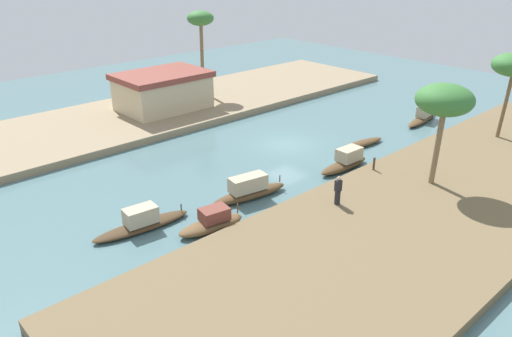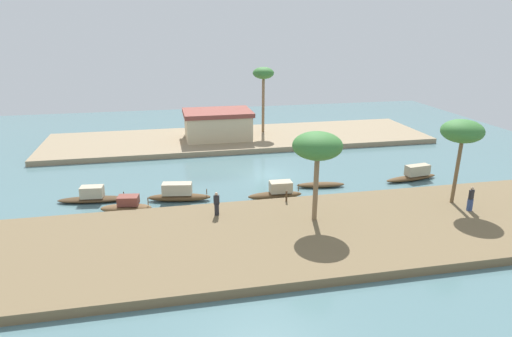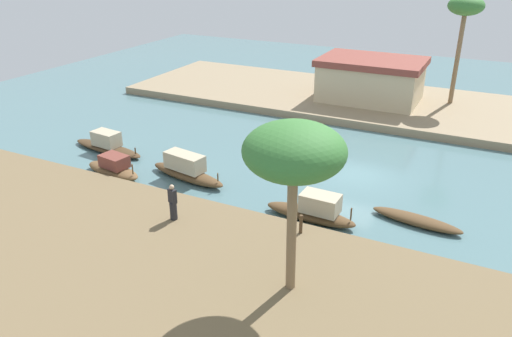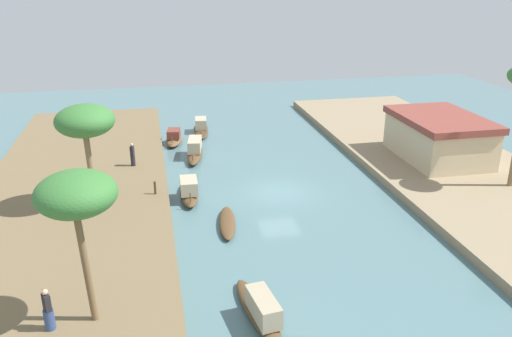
% 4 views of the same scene
% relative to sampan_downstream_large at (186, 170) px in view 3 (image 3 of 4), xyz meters
% --- Properties ---
extents(river_water, '(67.99, 67.99, 0.00)m').
position_rel_sampan_downstream_large_xyz_m(river_water, '(7.74, 4.58, -0.55)').
color(river_water, slate).
rests_on(river_water, ground).
extents(riverbank_left, '(42.78, 11.35, 0.54)m').
position_rel_sampan_downstream_large_xyz_m(riverbank_left, '(7.74, -8.02, -0.28)').
color(riverbank_left, brown).
rests_on(riverbank_left, ground).
extents(riverbank_right, '(42.78, 11.35, 0.54)m').
position_rel_sampan_downstream_large_xyz_m(riverbank_right, '(7.74, 17.19, -0.28)').
color(riverbank_right, '#937F60').
rests_on(riverbank_right, ground).
extents(sampan_downstream_large, '(4.85, 1.84, 1.41)m').
position_rel_sampan_downstream_large_xyz_m(sampan_downstream_large, '(0.00, 0.00, 0.00)').
color(sampan_downstream_large, brown).
rests_on(sampan_downstream_large, river_water).
extents(sampan_open_hull, '(4.07, 1.39, 0.40)m').
position_rel_sampan_downstream_large_xyz_m(sampan_open_hull, '(11.60, 0.63, -0.35)').
color(sampan_open_hull, brown).
rests_on(sampan_open_hull, river_water).
extents(sampan_midstream, '(5.31, 1.69, 1.23)m').
position_rel_sampan_downstream_large_xyz_m(sampan_midstream, '(-6.36, 1.14, -0.13)').
color(sampan_midstream, '#47331E').
rests_on(sampan_midstream, river_water).
extents(sampan_foreground, '(4.24, 1.19, 1.37)m').
position_rel_sampan_downstream_large_xyz_m(sampan_foreground, '(7.45, -1.10, -0.03)').
color(sampan_foreground, brown).
rests_on(sampan_foreground, river_water).
extents(sampan_upstream_small, '(3.76, 1.76, 1.19)m').
position_rel_sampan_downstream_large_xyz_m(sampan_upstream_small, '(-3.74, -1.33, -0.11)').
color(sampan_upstream_small, brown).
rests_on(sampan_upstream_small, river_water).
extents(person_by_mooring, '(0.42, 0.39, 1.63)m').
position_rel_sampan_downstream_large_xyz_m(person_by_mooring, '(2.36, -4.48, 0.72)').
color(person_by_mooring, '#232328').
rests_on(person_by_mooring, riverbank_left).
extents(mooring_post, '(0.14, 0.14, 0.82)m').
position_rel_sampan_downstream_large_xyz_m(mooring_post, '(7.62, -3.12, 0.39)').
color(mooring_post, '#4C3823').
rests_on(mooring_post, riverbank_left).
extents(palm_tree_left_near, '(3.20, 3.20, 5.93)m').
position_rel_sampan_downstream_large_xyz_m(palm_tree_left_near, '(8.59, -6.56, 4.96)').
color(palm_tree_left_near, '#7F6647').
rests_on(palm_tree_left_near, riverbank_left).
extents(palm_tree_right_tall, '(2.43, 2.43, 7.56)m').
position_rel_sampan_downstream_large_xyz_m(palm_tree_right_tall, '(10.82, 18.66, 6.59)').
color(palm_tree_right_tall, '#7F6647').
rests_on(palm_tree_right_tall, riverbank_right).
extents(riverside_building, '(7.50, 5.35, 3.11)m').
position_rel_sampan_downstream_large_xyz_m(riverside_building, '(5.21, 16.87, 1.57)').
color(riverside_building, beige).
rests_on(riverside_building, riverbank_right).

